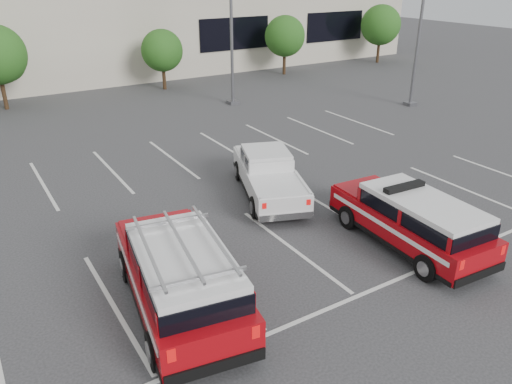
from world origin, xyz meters
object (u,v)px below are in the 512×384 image
tree_far_right (381,26)px  light_pole_right (421,15)px  fire_chief_suv (411,223)px  convention_building (51,10)px  tree_mid_right (163,52)px  light_pole_mid (231,15)px  white_pickup (268,179)px  ladder_suv (181,281)px  tree_right (285,37)px

tree_far_right → light_pole_right: bearing=-127.0°
tree_far_right → fire_chief_suv: size_ratio=0.91×
convention_building → tree_mid_right: size_ratio=15.04×
light_pole_mid → white_pickup: light_pole_mid is taller
tree_far_right → ladder_suv: tree_far_right is taller
tree_mid_right → ladder_suv: tree_mid_right is taller
fire_chief_suv → tree_right: bearing=66.9°
tree_mid_right → light_pole_right: size_ratio=0.39×
convention_building → light_pole_mid: 17.27m
tree_far_right → light_pole_right: 15.24m
tree_right → tree_mid_right: bearing=-180.0°
tree_mid_right → light_pole_mid: (1.91, -6.05, 2.68)m
tree_right → ladder_suv: tree_right is taller
tree_far_right → white_pickup: (-23.57, -18.44, -2.40)m
tree_mid_right → tree_right: 10.00m
convention_building → white_pickup: size_ratio=10.87×
white_pickup → ladder_suv: 7.20m
convention_building → white_pickup: (1.34, -28.26, -4.08)m
fire_chief_suv → ladder_suv: bearing=177.9°
light_pole_mid → ladder_suv: light_pole_mid is taller
white_pickup → convention_building: bearing=113.5°
tree_mid_right → white_pickup: (-3.57, -18.44, -1.86)m
light_pole_right → fire_chief_suv: (-12.92, -11.73, -4.43)m
convention_building → tree_mid_right: (4.91, -9.82, -2.22)m
tree_right → white_pickup: bearing=-126.4°
tree_far_right → light_pole_mid: (-18.09, -6.05, 2.14)m
tree_far_right → fire_chief_suv: 32.48m
convention_building → tree_right: (14.91, -9.82, -1.95)m
light_pole_mid → tree_far_right: bearing=18.5°
tree_far_right → light_pole_right: (-9.09, -12.05, 2.14)m
light_pole_mid → white_pickup: size_ratio=1.85×
ladder_suv → white_pickup: bearing=48.9°
tree_mid_right → ladder_suv: bearing=-111.5°
tree_mid_right → tree_right: size_ratio=0.90×
tree_right → fire_chief_suv: 26.71m
tree_right → ladder_suv: (-19.10, -23.05, -1.91)m
fire_chief_suv → white_pickup: fire_chief_suv is taller
ladder_suv → convention_building: bearing=91.8°
tree_mid_right → light_pole_mid: 6.88m
light_pole_mid → white_pickup: 14.29m
white_pickup → tree_right: bearing=74.4°
tree_far_right → light_pole_mid: light_pole_mid is taller
light_pole_mid → light_pole_right: bearing=-33.7°
fire_chief_suv → convention_building: bearing=98.6°
tree_mid_right → fire_chief_suv: tree_mid_right is taller
light_pole_right → white_pickup: 16.47m
tree_mid_right → tree_right: bearing=0.0°
light_pole_mid → fire_chief_suv: bearing=-102.5°
tree_mid_right → tree_far_right: tree_far_right is taller
light_pole_mid → convention_building: bearing=113.3°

